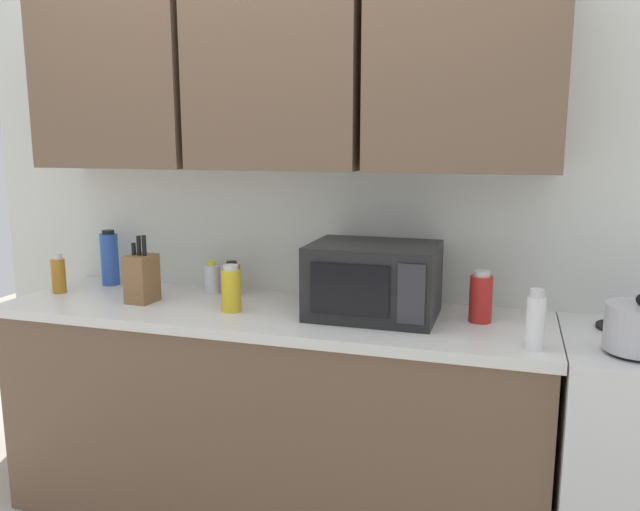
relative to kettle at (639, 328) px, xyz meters
name	(u,v)px	position (x,y,z in m)	size (l,w,h in m)	color
wall_back_with_cabinets	(287,139)	(-1.32, 0.39, 0.59)	(3.07, 0.38, 2.60)	silver
counter_run	(270,414)	(-1.32, 0.16, -0.54)	(2.20, 0.63, 0.90)	brown
kettle	(639,328)	(0.00, 0.00, 0.00)	(0.21, 0.21, 0.18)	#B2B2B7
microwave	(374,280)	(-0.89, 0.19, 0.05)	(0.48, 0.37, 0.28)	black
knife_block	(142,278)	(-1.86, 0.11, 0.02)	(0.11, 0.13, 0.28)	brown
bottle_red_sauce	(481,298)	(-0.49, 0.22, 0.01)	(0.08, 0.08, 0.19)	red
bottle_yellow_mustard	(231,289)	(-1.44, 0.08, 0.00)	(0.08, 0.08, 0.19)	gold
bottle_amber_vinegar	(59,275)	(-2.30, 0.14, 0.00)	(0.06, 0.06, 0.18)	#AD701E
bottle_blue_cleaner	(110,259)	(-2.18, 0.35, 0.04)	(0.08, 0.08, 0.26)	#2D56B7
bottle_white_jar	(535,321)	(-0.31, -0.05, 0.01)	(0.06, 0.06, 0.20)	white
bottle_spice_jar	(232,279)	(-1.55, 0.32, -0.02)	(0.07, 0.07, 0.15)	#BC6638
bottle_clear_tall	(212,278)	(-1.65, 0.34, -0.02)	(0.07, 0.07, 0.14)	silver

